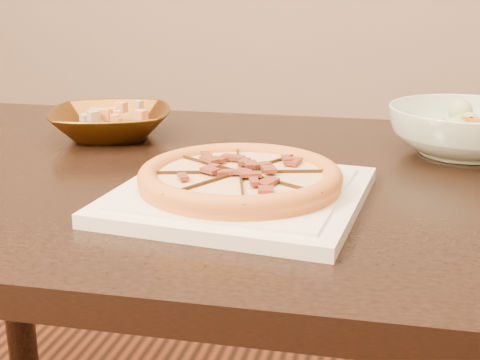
{
  "coord_description": "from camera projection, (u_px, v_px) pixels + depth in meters",
  "views": [
    {
      "loc": [
        0.41,
        -1.03,
        1.04
      ],
      "look_at": [
        0.21,
        -0.22,
        0.78
      ],
      "focal_mm": 50.0,
      "sensor_mm": 36.0,
      "label": 1
    }
  ],
  "objects": [
    {
      "name": "bronze_bowl",
      "position": [
        111.0,
        123.0,
        1.2
      ],
      "size": [
        0.27,
        0.27,
        0.05
      ],
      "primitive_type": "imported",
      "rotation": [
        0.0,
        0.0,
        0.34
      ],
      "color": "#5F3B11",
      "rests_on": "dining_table"
    },
    {
      "name": "plate",
      "position": [
        240.0,
        194.0,
        0.87
      ],
      "size": [
        0.33,
        0.33,
        0.02
      ],
      "color": "white",
      "rests_on": "dining_table"
    },
    {
      "name": "mixed_dish",
      "position": [
        109.0,
        101.0,
        1.19
      ],
      "size": [
        0.11,
        0.11,
        0.03
      ],
      "color": "tan",
      "rests_on": "bronze_bowl"
    },
    {
      "name": "pizza",
      "position": [
        240.0,
        177.0,
        0.87
      ],
      "size": [
        0.27,
        0.27,
        0.03
      ],
      "color": "orange",
      "rests_on": "plate"
    },
    {
      "name": "salad",
      "position": [
        467.0,
        96.0,
        1.08
      ],
      "size": [
        0.09,
        0.13,
        0.04
      ],
      "color": "#AADE79",
      "rests_on": "salad_bowl"
    },
    {
      "name": "dining_table",
      "position": [
        197.0,
        235.0,
        1.06
      ],
      "size": [
        1.34,
        0.9,
        0.75
      ],
      "color": "black",
      "rests_on": "floor"
    },
    {
      "name": "salad_bowl",
      "position": [
        464.0,
        131.0,
        1.1
      ],
      "size": [
        0.32,
        0.32,
        0.08
      ],
      "primitive_type": "imported",
      "rotation": [
        0.0,
        0.0,
        0.34
      ],
      "color": "silver",
      "rests_on": "dining_table"
    }
  ]
}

